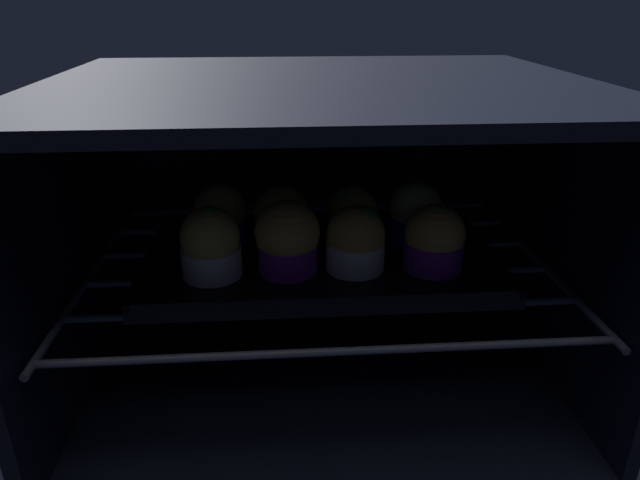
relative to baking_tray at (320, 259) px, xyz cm
name	(u,v)px	position (x,y,z in cm)	size (l,w,h in cm)	color
oven_cavity	(317,224)	(0.00, 5.62, 2.31)	(59.00, 47.00, 37.00)	black
oven_rack	(319,263)	(0.00, 1.38, -1.09)	(54.80, 42.00, 0.80)	#444756
baking_tray	(320,259)	(0.00, 0.00, 0.00)	(40.60, 24.25, 2.20)	black
muffin_row0_col0	(211,245)	(-12.26, -4.13, 4.16)	(6.59, 6.59, 8.15)	silver
muffin_row0_col1	(288,239)	(-3.86, -3.69, 4.38)	(7.25, 7.25, 8.45)	#7A238C
muffin_row0_col2	(356,241)	(3.73, -3.74, 3.95)	(6.59, 6.59, 7.63)	silver
muffin_row0_col3	(434,240)	(12.53, -4.23, 3.95)	(6.74, 6.74, 7.65)	#7A238C
muffin_row1_col0	(221,217)	(-11.89, 4.24, 4.10)	(6.59, 6.59, 7.73)	#1928B7
muffin_row1_col1	(282,219)	(-4.40, 3.83, 3.78)	(6.98, 6.98, 7.48)	silver
muffin_row1_col2	(352,217)	(4.23, 4.03, 3.72)	(6.59, 6.59, 7.35)	#7A238C
muffin_row1_col3	(415,214)	(12.17, 3.83, 3.97)	(6.59, 6.59, 7.52)	#1928B7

